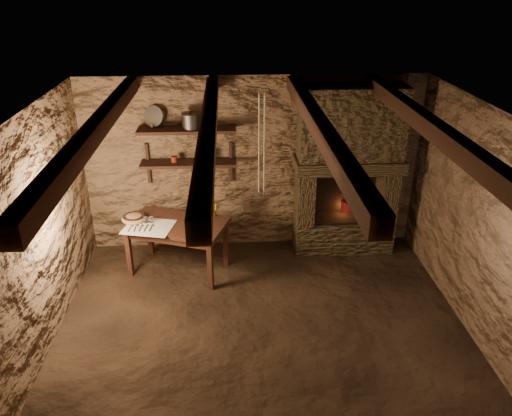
{
  "coord_description": "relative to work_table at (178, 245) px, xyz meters",
  "views": [
    {
      "loc": [
        -0.33,
        -4.34,
        3.59
      ],
      "look_at": [
        -0.02,
        0.9,
        1.08
      ],
      "focal_mm": 35.0,
      "sensor_mm": 36.0,
      "label": 1
    }
  ],
  "objects": [
    {
      "name": "tin_pan",
      "position": [
        -0.25,
        0.63,
        1.53
      ],
      "size": [
        0.3,
        0.22,
        0.27
      ],
      "primitive_type": "cylinder",
      "rotation": [
        1.26,
        0.0,
        -0.42
      ],
      "color": "gray",
      "rests_on": "shelf_upper"
    },
    {
      "name": "front_wall",
      "position": [
        1.01,
        -3.31,
        0.82
      ],
      "size": [
        4.5,
        0.04,
        2.4
      ],
      "primitive_type": "cube",
      "color": "brown",
      "rests_on": "floor"
    },
    {
      "name": "stoneware_jug",
      "position": [
        0.43,
        0.18,
        0.54
      ],
      "size": [
        0.17,
        0.17,
        0.51
      ],
      "rotation": [
        0.0,
        0.0,
        -0.17
      ],
      "color": "#AC8221",
      "rests_on": "work_table"
    },
    {
      "name": "beam_far_right",
      "position": [
        2.51,
        -1.31,
        1.93
      ],
      "size": [
        0.14,
        3.95,
        0.16
      ],
      "primitive_type": "cube",
      "color": "black",
      "rests_on": "ceiling"
    },
    {
      "name": "pewter_cutlery_row",
      "position": [
        -0.33,
        -0.12,
        0.34
      ],
      "size": [
        0.52,
        0.3,
        0.01
      ],
      "primitive_type": null,
      "rotation": [
        0.0,
        0.0,
        -0.23
      ],
      "color": "gray",
      "rests_on": "linen_cloth"
    },
    {
      "name": "small_kettle",
      "position": [
        0.36,
        0.53,
        1.0
      ],
      "size": [
        0.2,
        0.16,
        0.18
      ],
      "primitive_type": null,
      "rotation": [
        0.0,
        0.0,
        -0.19
      ],
      "color": "gray",
      "rests_on": "shelf_lower"
    },
    {
      "name": "beam_mid_right",
      "position": [
        1.51,
        -1.31,
        1.93
      ],
      "size": [
        0.14,
        3.95,
        0.16
      ],
      "primitive_type": "cube",
      "color": "black",
      "rests_on": "ceiling"
    },
    {
      "name": "hearth",
      "position": [
        2.26,
        0.46,
        0.85
      ],
      "size": [
        1.43,
        0.51,
        2.3
      ],
      "color": "#362B1B",
      "rests_on": "floor"
    },
    {
      "name": "shelf_upper",
      "position": [
        0.16,
        0.53,
        1.37
      ],
      "size": [
        1.25,
        0.3,
        0.04
      ],
      "primitive_type": "cube",
      "color": "black",
      "rests_on": "back_wall"
    },
    {
      "name": "work_table",
      "position": [
        0.0,
        0.0,
        0.0
      ],
      "size": [
        1.39,
        1.07,
        0.7
      ],
      "rotation": [
        0.0,
        0.0,
        -0.34
      ],
      "color": "black",
      "rests_on": "floor"
    },
    {
      "name": "rusty_tin",
      "position": [
        -0.03,
        0.53,
        0.98
      ],
      "size": [
        0.08,
        0.08,
        0.08
      ],
      "primitive_type": "cylinder",
      "rotation": [
        0.0,
        0.0,
        0.07
      ],
      "color": "#501610",
      "rests_on": "shelf_lower"
    },
    {
      "name": "beam_mid_left",
      "position": [
        0.51,
        -1.31,
        1.93
      ],
      "size": [
        0.14,
        3.95,
        0.16
      ],
      "primitive_type": "cube",
      "color": "black",
      "rests_on": "ceiling"
    },
    {
      "name": "wooden_bowl",
      "position": [
        -0.54,
        0.08,
        0.36
      ],
      "size": [
        0.4,
        0.4,
        0.11
      ],
      "primitive_type": "ellipsoid",
      "rotation": [
        0.0,
        0.0,
        0.36
      ],
      "color": "#9A6642",
      "rests_on": "work_table"
    },
    {
      "name": "red_pot",
      "position": [
        2.29,
        0.41,
        0.32
      ],
      "size": [
        0.23,
        0.23,
        0.54
      ],
      "rotation": [
        0.0,
        0.0,
        -0.2
      ],
      "color": "maroon",
      "rests_on": "hearth"
    },
    {
      "name": "beam_far_left",
      "position": [
        -0.49,
        -1.31,
        1.93
      ],
      "size": [
        0.14,
        3.95,
        0.16
      ],
      "primitive_type": "cube",
      "color": "black",
      "rests_on": "ceiling"
    },
    {
      "name": "back_wall",
      "position": [
        1.01,
        0.69,
        0.82
      ],
      "size": [
        4.5,
        0.04,
        2.4
      ],
      "primitive_type": "cube",
      "color": "brown",
      "rests_on": "floor"
    },
    {
      "name": "left_wall",
      "position": [
        -1.24,
        -1.31,
        0.82
      ],
      "size": [
        0.04,
        4.0,
        2.4
      ],
      "primitive_type": "cube",
      "color": "brown",
      "rests_on": "floor"
    },
    {
      "name": "shelf_lower",
      "position": [
        0.16,
        0.53,
        0.92
      ],
      "size": [
        1.25,
        0.3,
        0.04
      ],
      "primitive_type": "cube",
      "color": "black",
      "rests_on": "back_wall"
    },
    {
      "name": "linen_cloth",
      "position": [
        -0.33,
        -0.1,
        0.33
      ],
      "size": [
        0.67,
        0.59,
        0.01
      ],
      "primitive_type": "cube",
      "rotation": [
        0.0,
        0.0,
        -0.23
      ],
      "color": "white",
      "rests_on": "work_table"
    },
    {
      "name": "ceiling",
      "position": [
        1.01,
        -1.31,
        2.02
      ],
      "size": [
        4.5,
        4.0,
        0.04
      ],
      "primitive_type": "cube",
      "color": "black",
      "rests_on": "back_wall"
    },
    {
      "name": "right_wall",
      "position": [
        3.26,
        -1.31,
        0.82
      ],
      "size": [
        0.04,
        4.0,
        2.4
      ],
      "primitive_type": "cube",
      "color": "brown",
      "rests_on": "floor"
    },
    {
      "name": "drinking_glasses",
      "position": [
        -0.31,
        0.01,
        0.37
      ],
      "size": [
        0.19,
        0.06,
        0.08
      ],
      "primitive_type": null,
      "color": "white",
      "rests_on": "linen_cloth"
    },
    {
      "name": "hanging_ropes",
      "position": [
        1.06,
        -0.26,
        1.42
      ],
      "size": [
        0.08,
        0.08,
        1.2
      ],
      "primitive_type": null,
      "color": "beige",
      "rests_on": "ceiling"
    },
    {
      "name": "floor",
      "position": [
        1.01,
        -1.31,
        -0.38
      ],
      "size": [
        4.5,
        4.5,
        0.0
      ],
      "primitive_type": "plane",
      "color": "black",
      "rests_on": "ground"
    },
    {
      "name": "iron_stockpot",
      "position": [
        0.22,
        0.53,
        1.48
      ],
      "size": [
        0.29,
        0.29,
        0.17
      ],
      "primitive_type": "cylinder",
      "rotation": [
        0.0,
        0.0,
        0.35
      ],
      "color": "#322F2C",
      "rests_on": "shelf_upper"
    }
  ]
}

